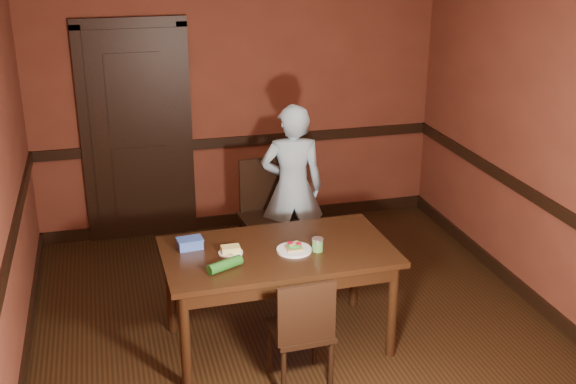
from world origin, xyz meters
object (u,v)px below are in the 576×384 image
dining_table (278,297)px  chair_far (268,218)px  chair_near (300,328)px  food_tub (190,243)px  person (292,188)px  sauce_jar (318,245)px  cheese_saucer (231,251)px  sandwich_plate (294,249)px

dining_table → chair_far: bearing=79.1°
chair_near → food_tub: 1.01m
chair_far → person: size_ratio=0.65×
sauce_jar → food_tub: bearing=162.6°
chair_far → food_tub: 1.37m
cheese_saucer → chair_far: bearing=65.5°
dining_table → cheese_saucer: 0.53m
food_tub → person: bearing=39.1°
dining_table → person: size_ratio=1.08×
dining_table → cheese_saucer: (-0.34, 0.02, 0.41)m
sauce_jar → dining_table: bearing=159.9°
sauce_jar → food_tub: size_ratio=0.50×
sandwich_plate → sauce_jar: size_ratio=2.60×
chair_far → chair_near: size_ratio=1.18×
dining_table → chair_near: (0.02, -0.51, 0.03)m
sandwich_plate → person: bearing=75.5°
chair_far → food_tub: chair_far is taller
chair_near → person: bearing=-105.8°
person → food_tub: size_ratio=7.84×
food_tub → chair_far: bearing=46.3°
sandwich_plate → sauce_jar: sauce_jar is taller
chair_far → chair_near: bearing=-100.9°
dining_table → chair_near: bearing=-88.6°
sandwich_plate → food_tub: bearing=161.8°
dining_table → cheese_saucer: cheese_saucer is taller
chair_far → person: bearing=-8.7°
sandwich_plate → cheese_saucer: 0.45m
dining_table → food_tub: size_ratio=8.48×
person → sandwich_plate: bearing=84.4°
person → cheese_saucer: 1.42m
sandwich_plate → cheese_saucer: (-0.44, 0.08, 0.00)m
sandwich_plate → sauce_jar: bearing=-13.9°
person → sandwich_plate: 1.31m
person → sauce_jar: (-0.17, -1.31, 0.06)m
chair_near → person: 1.81m
chair_near → sauce_jar: size_ratio=8.64×
chair_far → person: (0.22, -0.02, 0.27)m
chair_far → dining_table: bearing=-104.5°
dining_table → chair_near: chair_near is taller
sauce_jar → cheese_saucer: (-0.61, 0.12, -0.03)m
chair_near → sauce_jar: (0.24, 0.41, 0.40)m
dining_table → cheese_saucer: size_ratio=9.45×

